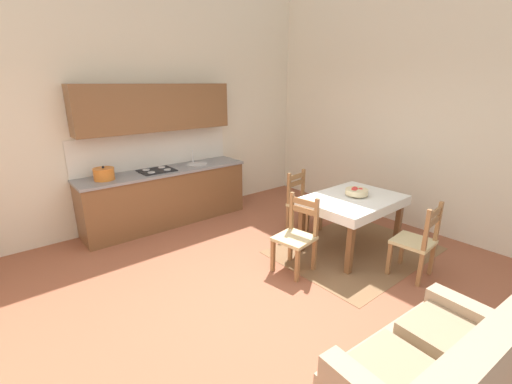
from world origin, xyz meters
The scene contains 11 objects.
ground_plane centered at (0.00, 0.00, -0.05)m, with size 6.70×6.09×0.10m, color #99563D.
wall_back centered at (0.00, 2.80, 2.12)m, with size 6.70×0.12×4.25m, color silver.
wall_right centered at (3.11, 0.00, 2.12)m, with size 0.12×6.09×4.25m, color silver.
area_rug centered at (1.62, -0.14, 0.00)m, with size 2.10×1.60×0.01m, color brown.
kitchen_cabinetry centered at (0.08, 2.47, 0.86)m, with size 2.66×0.63×2.20m.
dining_table centered at (1.62, -0.04, 0.62)m, with size 1.33×0.98×0.75m.
dining_chair_kitchen_side centered at (1.57, 0.82, 0.44)m, with size 0.47×0.47×0.93m.
dining_chair_tv_side centered at (0.64, 0.05, 0.44)m, with size 0.48×0.48×0.93m.
dining_chair_camera_side centered at (1.61, -0.96, 0.44)m, with size 0.46×0.46×0.93m.
small_couch centered at (-0.05, -1.91, 0.31)m, with size 1.46×0.87×0.78m.
fruit_bowl centered at (1.70, -0.03, 0.81)m, with size 0.30×0.30×0.12m.
Camera 1 is at (-2.14, -2.56, 2.22)m, focal length 24.05 mm.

